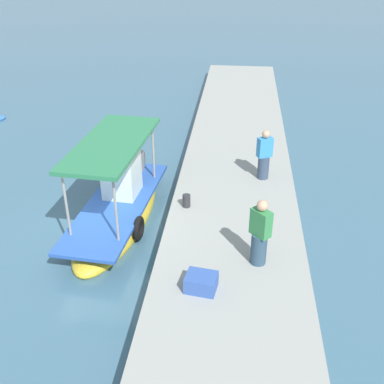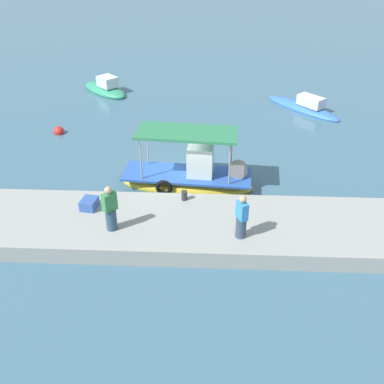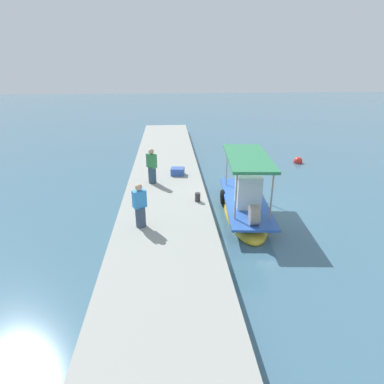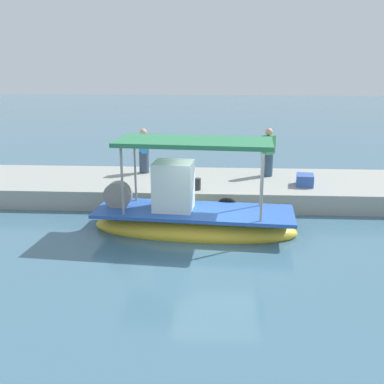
{
  "view_description": "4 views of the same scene",
  "coord_description": "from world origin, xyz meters",
  "px_view_note": "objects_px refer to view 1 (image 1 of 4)",
  "views": [
    {
      "loc": [
        -11.37,
        -3.99,
        7.93
      ],
      "look_at": [
        0.75,
        -2.71,
        1.14
      ],
      "focal_mm": 43.7,
      "sensor_mm": 36.0,
      "label": 1
    },
    {
      "loc": [
        1.72,
        -18.01,
        10.61
      ],
      "look_at": [
        1.02,
        -2.81,
        1.19
      ],
      "focal_mm": 42.59,
      "sensor_mm": 36.0,
      "label": 2
    },
    {
      "loc": [
        13.72,
        -3.76,
        6.43
      ],
      "look_at": [
        -0.11,
        -2.74,
        0.79
      ],
      "focal_mm": 30.01,
      "sensor_mm": 36.0,
      "label": 3
    },
    {
      "loc": [
        0.03,
        11.82,
        4.71
      ],
      "look_at": [
        0.84,
        -2.05,
        0.73
      ],
      "focal_mm": 41.88,
      "sensor_mm": 36.0,
      "label": 4
    }
  ],
  "objects_px": {
    "main_fishing_boat": "(119,206)",
    "fisherman_by_crate": "(260,235)",
    "mooring_bollard": "(186,201)",
    "cargo_crate": "(201,282)",
    "fisherman_near_bollard": "(264,157)"
  },
  "relations": [
    {
      "from": "fisherman_by_crate",
      "to": "cargo_crate",
      "type": "relative_size",
      "value": 2.52
    },
    {
      "from": "main_fishing_boat",
      "to": "fisherman_near_bollard",
      "type": "height_order",
      "value": "main_fishing_boat"
    },
    {
      "from": "fisherman_near_bollard",
      "to": "cargo_crate",
      "type": "relative_size",
      "value": 2.4
    },
    {
      "from": "main_fishing_boat",
      "to": "cargo_crate",
      "type": "height_order",
      "value": "main_fishing_boat"
    },
    {
      "from": "main_fishing_boat",
      "to": "fisherman_by_crate",
      "type": "height_order",
      "value": "main_fishing_boat"
    },
    {
      "from": "fisherman_near_bollard",
      "to": "fisherman_by_crate",
      "type": "xyz_separation_m",
      "value": [
        -4.68,
        0.24,
        0.04
      ]
    },
    {
      "from": "main_fishing_boat",
      "to": "fisherman_by_crate",
      "type": "bearing_deg",
      "value": -121.73
    },
    {
      "from": "fisherman_near_bollard",
      "to": "fisherman_by_crate",
      "type": "distance_m",
      "value": 4.69
    },
    {
      "from": "mooring_bollard",
      "to": "cargo_crate",
      "type": "xyz_separation_m",
      "value": [
        -3.68,
        -0.77,
        -0.0
      ]
    },
    {
      "from": "fisherman_by_crate",
      "to": "cargo_crate",
      "type": "xyz_separation_m",
      "value": [
        -1.16,
        1.33,
        -0.62
      ]
    },
    {
      "from": "mooring_bollard",
      "to": "fisherman_near_bollard",
      "type": "bearing_deg",
      "value": -47.35
    },
    {
      "from": "main_fishing_boat",
      "to": "mooring_bollard",
      "type": "xyz_separation_m",
      "value": [
        -0.09,
        -2.14,
        0.38
      ]
    },
    {
      "from": "main_fishing_boat",
      "to": "fisherman_near_bollard",
      "type": "xyz_separation_m",
      "value": [
        2.06,
        -4.48,
        0.96
      ]
    },
    {
      "from": "mooring_bollard",
      "to": "cargo_crate",
      "type": "height_order",
      "value": "mooring_bollard"
    },
    {
      "from": "fisherman_near_bollard",
      "to": "fisherman_by_crate",
      "type": "bearing_deg",
      "value": 177.04
    }
  ]
}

